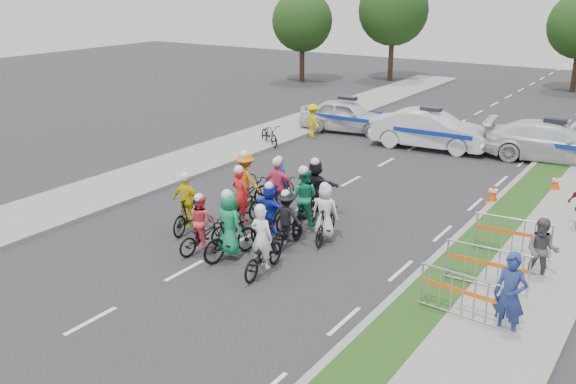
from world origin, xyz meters
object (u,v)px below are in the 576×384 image
Objects in this scene: rider_12 at (281,188)px; marshal_hiviz at (313,121)px; rider_0 at (263,251)px; tree_0 at (302,21)px; rider_10 at (246,187)px; cone_1 at (556,183)px; parked_bike at (269,135)px; tree_3 at (393,10)px; rider_8 at (304,206)px; spectator_0 at (510,295)px; cone_0 at (493,194)px; rider_2 at (202,230)px; rider_7 at (325,218)px; rider_4 at (287,224)px; police_car_0 at (347,116)px; rider_1 at (230,232)px; barrier_0 at (462,298)px; police_car_2 at (553,142)px; barrier_2 at (512,238)px; rider_3 at (188,209)px; barrier_1 at (487,269)px; rider_6 at (241,206)px; rider_5 at (271,214)px; spectator_1 at (542,251)px; rider_9 at (279,195)px; police_car_1 at (430,130)px.

marshal_hiviz is (-3.93, 8.57, 0.22)m from rider_12.
tree_0 is (-15.75, 27.02, 3.57)m from rider_0.
rider_10 is 10.71m from cone_1.
parked_bike is 0.24× the size of tree_3.
rider_8 is at bearing -105.93° from parked_bike.
cone_0 is (-2.64, 8.06, -0.59)m from spectator_0.
rider_7 is at bearing -125.90° from rider_2.
rider_8 is at bearing 138.42° from rider_12.
rider_4 is 0.95× the size of rider_7.
tree_3 reaches higher than rider_10.
rider_7 is 0.39× the size of police_car_0.
rider_1 is 6.20m from barrier_0.
police_car_2 is 2.92× the size of spectator_0.
parked_bike is at bearing -80.33° from tree_3.
tree_3 is at bearing 120.50° from barrier_2.
rider_3 is at bearing 179.59° from police_car_0.
rider_0 is 3.59m from rider_3.
tree_3 is (-9.50, 30.74, 4.14)m from rider_1.
barrier_2 is at bearing -144.69° from police_car_0.
police_car_0 reaches higher than barrier_1.
rider_8 is (-0.70, 3.10, 0.11)m from rider_0.
rider_8 reaches higher than rider_3.
parked_bike is (-12.26, 8.71, -0.09)m from barrier_1.
rider_6 is at bearing -48.83° from rider_1.
rider_5 is at bearing 57.84° from rider_8.
tree_0 is (-19.49, 12.09, 3.40)m from police_car_2.
spectator_1 is (5.63, 0.68, 0.12)m from rider_7.
rider_8 reaches higher than parked_bike.
rider_9 is 0.44× the size of police_car_0.
police_car_1 is 4.98m from police_car_2.
rider_2 is at bearing -165.18° from barrier_1.
barrier_0 is at bearing -169.64° from rider_2.
police_car_1 is (0.67, 10.67, 0.07)m from rider_9.
rider_6 reaches higher than rider_7.
rider_8 is 7.18m from spectator_0.
cone_1 is at bearing -114.18° from rider_2.
parked_bike is (-11.05, -4.12, -0.32)m from police_car_2.
barrier_1 is at bearing -61.50° from tree_3.
rider_3 is 9.58m from spectator_1.
barrier_2 is (5.37, 2.62, -0.10)m from rider_4.
rider_3 is at bearing 31.68° from rider_5.
tree_3 is at bearing 121.81° from cone_0.
marshal_hiviz is 2.21× the size of cone_0.
parked_bike is (-10.59, 2.41, 0.13)m from cone_0.
cone_1 is (-0.19, 6.38, -0.22)m from barrier_2.
police_car_0 reaches higher than cone_1.
barrier_0 is at bearing 148.03° from rider_12.
rider_3 is 10.46m from parked_bike.
rider_8 reaches higher than rider_7.
rider_3 is at bearing 165.29° from police_car_1.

